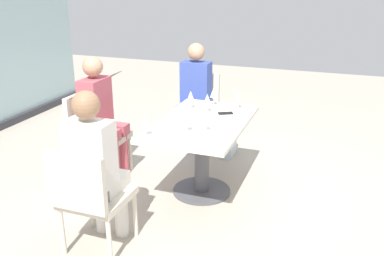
{
  "coord_description": "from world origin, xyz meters",
  "views": [
    {
      "loc": [
        -3.5,
        -1.17,
        2.0
      ],
      "look_at": [
        0.0,
        0.1,
        0.65
      ],
      "focal_mm": 39.72,
      "sensor_mm": 36.0,
      "label": 1
    }
  ],
  "objects_px": {
    "cell_phone_on_table": "(225,113)",
    "handbag_0": "(227,144)",
    "person_far_left": "(96,163)",
    "person_near_window": "(101,112)",
    "coffee_cup": "(177,135)",
    "wine_glass_6": "(238,96)",
    "wine_glass_0": "(214,93)",
    "dining_table_main": "(202,141)",
    "chair_near_window": "(94,130)",
    "wine_glass_1": "(206,117)",
    "chair_far_left": "(90,194)",
    "wine_glass_3": "(187,117)",
    "wine_glass_2": "(145,121)",
    "wine_glass_4": "(191,96)",
    "chair_far_right": "(197,105)",
    "wine_glass_5": "(207,99)",
    "person_far_right": "(194,91)"
  },
  "relations": [
    {
      "from": "chair_far_right",
      "to": "wine_glass_4",
      "type": "bearing_deg",
      "value": -165.01
    },
    {
      "from": "chair_far_right",
      "to": "handbag_0",
      "type": "height_order",
      "value": "chair_far_right"
    },
    {
      "from": "wine_glass_2",
      "to": "wine_glass_6",
      "type": "distance_m",
      "value": 1.15
    },
    {
      "from": "cell_phone_on_table",
      "to": "wine_glass_5",
      "type": "bearing_deg",
      "value": 65.87
    },
    {
      "from": "person_far_left",
      "to": "wine_glass_2",
      "type": "distance_m",
      "value": 0.59
    },
    {
      "from": "cell_phone_on_table",
      "to": "chair_near_window",
      "type": "bearing_deg",
      "value": 74.14
    },
    {
      "from": "person_near_window",
      "to": "wine_glass_0",
      "type": "bearing_deg",
      "value": -63.34
    },
    {
      "from": "coffee_cup",
      "to": "wine_glass_6",
      "type": "bearing_deg",
      "value": -13.82
    },
    {
      "from": "wine_glass_5",
      "to": "wine_glass_6",
      "type": "relative_size",
      "value": 1.0
    },
    {
      "from": "person_near_window",
      "to": "handbag_0",
      "type": "xyz_separation_m",
      "value": [
        0.96,
        -1.06,
        -0.56
      ]
    },
    {
      "from": "cell_phone_on_table",
      "to": "handbag_0",
      "type": "distance_m",
      "value": 0.91
    },
    {
      "from": "wine_glass_0",
      "to": "cell_phone_on_table",
      "type": "relative_size",
      "value": 1.28
    },
    {
      "from": "chair_far_left",
      "to": "wine_glass_1",
      "type": "distance_m",
      "value": 1.16
    },
    {
      "from": "dining_table_main",
      "to": "wine_glass_1",
      "type": "relative_size",
      "value": 7.12
    },
    {
      "from": "chair_far_left",
      "to": "chair_near_window",
      "type": "xyz_separation_m",
      "value": [
        1.18,
        0.72,
        0.0
      ]
    },
    {
      "from": "person_near_window",
      "to": "wine_glass_0",
      "type": "xyz_separation_m",
      "value": [
        0.51,
        -1.02,
        0.16
      ]
    },
    {
      "from": "chair_near_window",
      "to": "wine_glass_6",
      "type": "xyz_separation_m",
      "value": [
        0.49,
        -1.39,
        0.37
      ]
    },
    {
      "from": "chair_far_right",
      "to": "person_far_right",
      "type": "xyz_separation_m",
      "value": [
        -0.11,
        -0.0,
        0.2
      ]
    },
    {
      "from": "person_far_left",
      "to": "wine_glass_6",
      "type": "height_order",
      "value": "person_far_left"
    },
    {
      "from": "wine_glass_1",
      "to": "wine_glass_4",
      "type": "relative_size",
      "value": 1.0
    },
    {
      "from": "wine_glass_1",
      "to": "wine_glass_3",
      "type": "relative_size",
      "value": 1.0
    },
    {
      "from": "dining_table_main",
      "to": "wine_glass_3",
      "type": "xyz_separation_m",
      "value": [
        -0.31,
        0.03,
        0.32
      ]
    },
    {
      "from": "person_far_left",
      "to": "wine_glass_5",
      "type": "height_order",
      "value": "person_far_left"
    },
    {
      "from": "wine_glass_0",
      "to": "wine_glass_2",
      "type": "xyz_separation_m",
      "value": [
        -1.04,
        0.27,
        0.0
      ]
    },
    {
      "from": "wine_glass_2",
      "to": "handbag_0",
      "type": "bearing_deg",
      "value": -11.68
    },
    {
      "from": "dining_table_main",
      "to": "person_far_left",
      "type": "xyz_separation_m",
      "value": [
        -1.08,
        0.46,
        0.16
      ]
    },
    {
      "from": "wine_glass_6",
      "to": "wine_glass_0",
      "type": "bearing_deg",
      "value": 85.36
    },
    {
      "from": "person_far_left",
      "to": "person_near_window",
      "type": "relative_size",
      "value": 1.0
    },
    {
      "from": "chair_near_window",
      "to": "person_near_window",
      "type": "bearing_deg",
      "value": -90.0
    },
    {
      "from": "chair_near_window",
      "to": "wine_glass_0",
      "type": "xyz_separation_m",
      "value": [
        0.51,
        -1.13,
        0.37
      ]
    },
    {
      "from": "wine_glass_0",
      "to": "person_far_left",
      "type": "bearing_deg",
      "value": 165.48
    },
    {
      "from": "wine_glass_0",
      "to": "wine_glass_5",
      "type": "bearing_deg",
      "value": -177.71
    },
    {
      "from": "wine_glass_6",
      "to": "wine_glass_2",
      "type": "bearing_deg",
      "value": 152.23
    },
    {
      "from": "cell_phone_on_table",
      "to": "dining_table_main",
      "type": "bearing_deg",
      "value": 125.87
    },
    {
      "from": "wine_glass_0",
      "to": "wine_glass_4",
      "type": "bearing_deg",
      "value": 136.05
    },
    {
      "from": "wine_glass_1",
      "to": "wine_glass_2",
      "type": "relative_size",
      "value": 1.0
    },
    {
      "from": "person_near_window",
      "to": "wine_glass_6",
      "type": "bearing_deg",
      "value": -69.12
    },
    {
      "from": "chair_far_right",
      "to": "coffee_cup",
      "type": "relative_size",
      "value": 9.67
    },
    {
      "from": "person_far_left",
      "to": "wine_glass_6",
      "type": "xyz_separation_m",
      "value": [
        1.56,
        -0.68,
        0.16
      ]
    },
    {
      "from": "chair_far_left",
      "to": "person_far_left",
      "type": "distance_m",
      "value": 0.23
    },
    {
      "from": "chair_near_window",
      "to": "cell_phone_on_table",
      "type": "height_order",
      "value": "chair_near_window"
    },
    {
      "from": "chair_near_window",
      "to": "wine_glass_4",
      "type": "height_order",
      "value": "wine_glass_4"
    },
    {
      "from": "dining_table_main",
      "to": "wine_glass_6",
      "type": "xyz_separation_m",
      "value": [
        0.49,
        -0.21,
        0.32
      ]
    },
    {
      "from": "wine_glass_1",
      "to": "wine_glass_5",
      "type": "xyz_separation_m",
      "value": [
        0.53,
        0.16,
        0.0
      ]
    },
    {
      "from": "chair_far_right",
      "to": "cell_phone_on_table",
      "type": "bearing_deg",
      "value": -146.02
    },
    {
      "from": "person_far_right",
      "to": "wine_glass_3",
      "type": "xyz_separation_m",
      "value": [
        -1.39,
        -0.43,
        0.16
      ]
    },
    {
      "from": "chair_far_left",
      "to": "wine_glass_2",
      "type": "bearing_deg",
      "value": -12.13
    },
    {
      "from": "wine_glass_0",
      "to": "chair_near_window",
      "type": "bearing_deg",
      "value": 114.39
    },
    {
      "from": "chair_far_left",
      "to": "dining_table_main",
      "type": "bearing_deg",
      "value": -21.33
    },
    {
      "from": "wine_glass_0",
      "to": "dining_table_main",
      "type": "bearing_deg",
      "value": -174.23
    }
  ]
}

